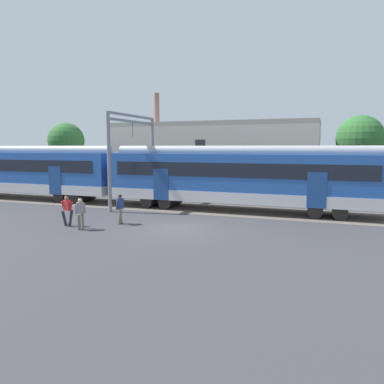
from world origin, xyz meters
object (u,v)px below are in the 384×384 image
(commuter_train, at_px, (125,174))
(pedestrian_navy, at_px, (120,207))
(pedestrian_grey, at_px, (80,211))
(pedestrian_red, at_px, (67,208))

(commuter_train, height_order, pedestrian_navy, commuter_train)
(commuter_train, xyz_separation_m, pedestrian_grey, (2.11, -8.26, -1.29))
(pedestrian_navy, bearing_deg, commuter_train, 117.55)
(pedestrian_red, xyz_separation_m, pedestrian_navy, (2.40, 1.45, 0.00))
(pedestrian_red, height_order, pedestrian_grey, same)
(commuter_train, relative_size, pedestrian_grey, 22.83)
(pedestrian_grey, distance_m, pedestrian_navy, 2.26)
(commuter_train, height_order, pedestrian_grey, commuter_train)
(commuter_train, distance_m, pedestrian_navy, 7.26)
(pedestrian_grey, bearing_deg, pedestrian_navy, 58.04)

